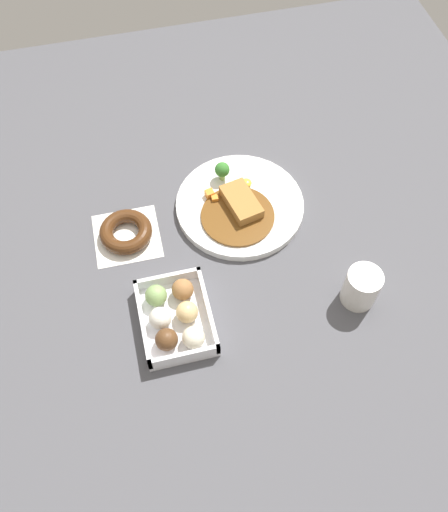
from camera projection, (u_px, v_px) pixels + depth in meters
The scene contains 5 objects.
ground_plane at pixel (219, 254), 1.17m from camera, with size 1.60×1.60×0.00m, color #4C4C51.
curry_plate at pixel (239, 205), 1.23m from camera, with size 0.29×0.29×0.07m.
donut_box at pixel (175, 317), 1.07m from camera, with size 0.18×0.14×0.06m.
chocolate_ring_donut at pixel (126, 232), 1.19m from camera, with size 0.14×0.14×0.03m.
coffee_mug at pixel (361, 287), 1.08m from camera, with size 0.07×0.07×0.09m, color silver.
Camera 1 is at (0.61, -0.14, 0.99)m, focal length 38.34 mm.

